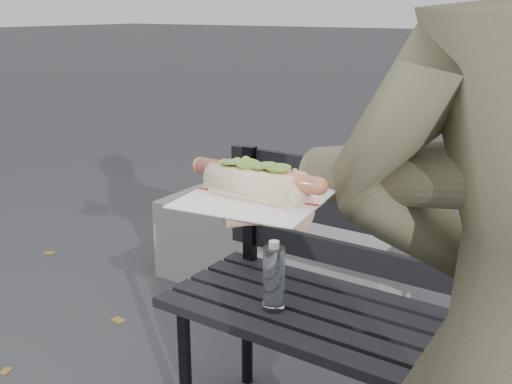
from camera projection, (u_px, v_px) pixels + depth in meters
park_bench at (425, 313)px, 1.62m from camera, size 1.50×0.44×0.88m
concrete_block at (276, 253)px, 2.85m from camera, size 1.20×0.40×0.40m
held_hotdog at (402, 180)px, 0.79m from camera, size 0.62×0.31×0.20m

